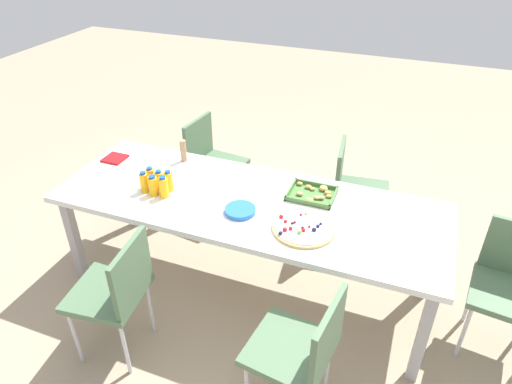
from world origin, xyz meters
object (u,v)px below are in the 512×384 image
at_px(napkin_stack, 115,158).
at_px(juice_bottle_5, 169,181).
at_px(juice_bottle_0, 144,182).
at_px(juice_bottle_4, 159,180).
at_px(juice_bottle_2, 164,187).
at_px(juice_bottle_3, 151,177).
at_px(plate_stack, 240,210).
at_px(juice_bottle_1, 153,186).
at_px(chair_near_left, 117,289).
at_px(chair_far_left, 211,158).
at_px(fruit_pizza, 304,228).
at_px(party_table, 248,208).
at_px(cardboard_tube, 183,151).
at_px(chair_near_right, 303,348).
at_px(chair_end, 511,281).
at_px(snack_tray, 313,194).
at_px(chair_far_right, 353,186).

bearing_deg(napkin_stack, juice_bottle_5, -20.99).
height_order(juice_bottle_0, juice_bottle_4, juice_bottle_0).
bearing_deg(juice_bottle_0, juice_bottle_2, -2.74).
xyz_separation_m(juice_bottle_3, plate_stack, (0.67, -0.07, -0.05)).
bearing_deg(plate_stack, juice_bottle_1, -178.57).
bearing_deg(juice_bottle_0, chair_near_left, -74.64).
relative_size(chair_far_left, fruit_pizza, 2.24).
bearing_deg(plate_stack, party_table, 92.25).
distance_m(chair_near_left, juice_bottle_0, 0.72).
height_order(juice_bottle_0, napkin_stack, juice_bottle_0).
distance_m(juice_bottle_1, juice_bottle_4, 0.08).
height_order(chair_near_left, cardboard_tube, cardboard_tube).
distance_m(chair_near_right, fruit_pizza, 0.69).
bearing_deg(chair_end, fruit_pizza, 19.99).
relative_size(juice_bottle_1, juice_bottle_3, 0.99).
bearing_deg(juice_bottle_2, chair_near_right, -29.46).
distance_m(juice_bottle_0, cardboard_tube, 0.46).
bearing_deg(chair_near_right, juice_bottle_5, 65.32).
relative_size(chair_near_left, chair_near_right, 1.00).
height_order(chair_near_right, juice_bottle_5, juice_bottle_5).
height_order(plate_stack, napkin_stack, plate_stack).
distance_m(juice_bottle_3, snack_tray, 1.07).
relative_size(juice_bottle_2, juice_bottle_5, 1.00).
bearing_deg(juice_bottle_0, juice_bottle_3, 89.49).
xyz_separation_m(snack_tray, cardboard_tube, (-1.00, 0.11, 0.07)).
bearing_deg(juice_bottle_3, fruit_pizza, -5.03).
bearing_deg(chair_far_right, chair_near_right, -4.69).
height_order(chair_near_right, juice_bottle_1, juice_bottle_1).
xyz_separation_m(juice_bottle_0, cardboard_tube, (0.04, 0.46, 0.01)).
distance_m(chair_far_right, snack_tray, 0.67).
bearing_deg(cardboard_tube, fruit_pizza, -24.69).
height_order(juice_bottle_3, napkin_stack, juice_bottle_3).
xyz_separation_m(chair_far_right, juice_bottle_2, (-1.06, -0.95, 0.31)).
xyz_separation_m(chair_end, chair_far_right, (-1.04, 0.70, 0.00)).
distance_m(chair_far_left, juice_bottle_0, 0.99).
bearing_deg(chair_near_right, chair_end, -40.89).
xyz_separation_m(chair_far_left, juice_bottle_4, (0.07, -0.88, 0.30)).
bearing_deg(fruit_pizza, snack_tray, 96.60).
height_order(chair_far_right, juice_bottle_4, juice_bottle_4).
distance_m(chair_near_left, juice_bottle_4, 0.76).
bearing_deg(juice_bottle_1, napkin_stack, 149.68).
height_order(fruit_pizza, plate_stack, fruit_pizza).
height_order(chair_near_right, cardboard_tube, cardboard_tube).
height_order(chair_far_right, juice_bottle_3, juice_bottle_3).
bearing_deg(chair_end, napkin_stack, 6.37).
distance_m(chair_near_right, snack_tray, 1.04).
height_order(party_table, juice_bottle_5, juice_bottle_5).
xyz_separation_m(chair_near_right, cardboard_tube, (-1.23, 1.09, 0.32)).
relative_size(chair_end, napkin_stack, 5.53).
distance_m(party_table, juice_bottle_0, 0.69).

